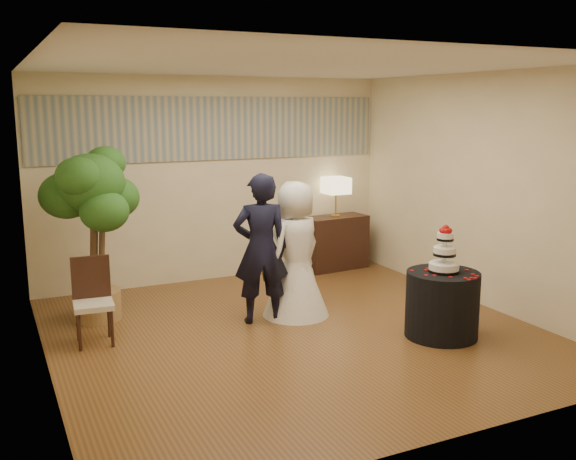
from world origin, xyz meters
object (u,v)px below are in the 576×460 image
groom (261,249)px  side_chair (93,302)px  console (335,242)px  table_lamp (336,197)px  cake_table (442,304)px  ficus_tree (93,234)px  bride (296,249)px  wedding_cake (445,249)px

groom → side_chair: size_ratio=1.91×
console → table_lamp: 0.69m
cake_table → ficus_tree: size_ratio=0.38×
table_lamp → side_chair: bearing=-156.3°
ficus_tree → side_chair: ficus_tree is taller
cake_table → side_chair: bearing=158.0°
side_chair → groom: bearing=1.3°
table_lamp → ficus_tree: ficus_tree is taller
groom → bride: bearing=-159.9°
wedding_cake → ficus_tree: size_ratio=0.25×
cake_table → side_chair: size_ratio=0.86×
wedding_cake → ficus_tree: (-3.19, 2.13, 0.05)m
side_chair → cake_table: bearing=-17.5°
groom → wedding_cake: groom is taller
console → groom: bearing=-143.0°
bride → groom: bearing=-17.8°
table_lamp → cake_table: bearing=-97.9°
bride → console: size_ratio=1.65×
groom → wedding_cake: 1.98m
cake_table → console: bearing=82.1°
console → ficus_tree: ficus_tree is taller
table_lamp → side_chair: table_lamp is taller
ficus_tree → table_lamp: bearing=13.6°
cake_table → table_lamp: size_ratio=1.31×
console → table_lamp: table_lamp is taller
table_lamp → bride: bearing=-131.3°
console → table_lamp: size_ratio=1.64×
groom → table_lamp: bearing=-124.2°
wedding_cake → groom: bearing=140.8°
groom → wedding_cake: size_ratio=3.36×
bride → ficus_tree: bearing=-45.3°
ficus_tree → side_chair: 0.97m
ficus_tree → console: bearing=13.6°
bride → ficus_tree: 2.28m
wedding_cake → side_chair: 3.64m
cake_table → bride: bearing=129.6°
bride → console: bride is taller
wedding_cake → side_chair: bearing=158.0°
cake_table → ficus_tree: (-3.19, 2.13, 0.65)m
wedding_cake → console: 3.08m
groom → cake_table: groom is taller
console → cake_table: bearing=-102.8°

